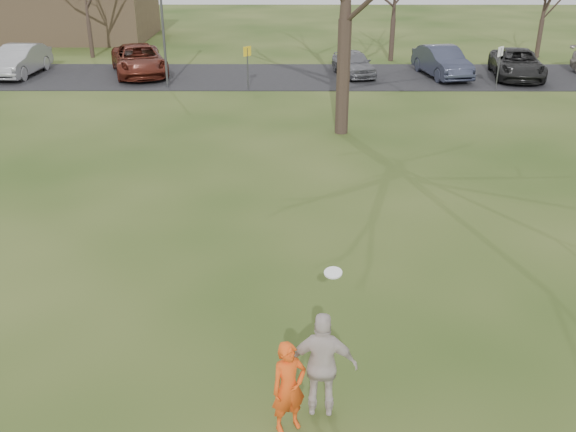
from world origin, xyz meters
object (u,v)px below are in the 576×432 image
(car_5, at_px, (442,62))
(catching_play, at_px, (323,365))
(car_1, at_px, (20,60))
(car_2, at_px, (139,60))
(lamp_post, at_px, (161,3))
(car_4, at_px, (354,63))
(player_defender, at_px, (289,387))
(car_6, at_px, (517,64))
(building, at_px, (7,10))

(car_5, height_order, catching_play, catching_play)
(car_1, distance_m, car_2, 6.27)
(car_5, distance_m, lamp_post, 14.53)
(car_1, xyz_separation_m, car_4, (17.62, -0.00, -0.13))
(car_4, distance_m, car_5, 4.60)
(car_1, bearing_deg, car_5, 2.46)
(player_defender, height_order, car_1, car_1)
(car_4, xyz_separation_m, car_6, (8.44, -0.48, 0.06))
(car_4, bearing_deg, player_defender, -110.31)
(car_5, relative_size, building, 0.23)
(car_5, relative_size, car_6, 0.91)
(car_5, xyz_separation_m, catching_play, (-7.42, -25.37, 0.20))
(player_defender, distance_m, catching_play, 0.63)
(car_5, bearing_deg, catching_play, -117.31)
(car_4, height_order, building, building)
(building, distance_m, lamp_post, 20.99)
(car_1, relative_size, building, 0.23)
(car_1, relative_size, lamp_post, 0.76)
(player_defender, bearing_deg, catching_play, -1.12)
(car_5, bearing_deg, car_4, 165.94)
(car_2, height_order, building, building)
(player_defender, relative_size, lamp_post, 0.25)
(car_6, xyz_separation_m, catching_play, (-11.27, -25.14, 0.26))
(car_1, relative_size, car_6, 0.92)
(car_1, distance_m, car_6, 26.06)
(car_2, relative_size, car_4, 1.44)
(car_1, relative_size, car_2, 0.86)
(car_6, bearing_deg, car_4, -173.58)
(player_defender, distance_m, building, 43.59)
(car_2, relative_size, car_5, 1.18)
(car_1, bearing_deg, catching_play, -56.90)
(player_defender, xyz_separation_m, building, (-20.03, 38.69, 1.15))
(car_1, relative_size, car_5, 1.01)
(car_5, distance_m, catching_play, 26.44)
(player_defender, xyz_separation_m, lamp_post, (-6.03, 23.19, 3.19))
(catching_play, bearing_deg, car_4, 83.71)
(car_2, height_order, car_5, car_5)
(car_4, height_order, catching_play, catching_play)
(car_4, bearing_deg, building, 138.32)
(car_6, relative_size, lamp_post, 0.82)
(car_4, relative_size, catching_play, 1.55)
(car_5, xyz_separation_m, building, (-27.98, 13.07, 1.12))
(car_5, bearing_deg, car_2, 167.51)
(car_1, distance_m, car_4, 17.62)
(car_1, xyz_separation_m, car_2, (6.27, 0.17, -0.01))
(car_5, xyz_separation_m, car_6, (3.84, -0.23, -0.06))
(player_defender, distance_m, car_2, 27.24)
(player_defender, distance_m, car_6, 27.99)
(car_1, bearing_deg, car_4, 3.09)
(lamp_post, bearing_deg, car_4, 15.90)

